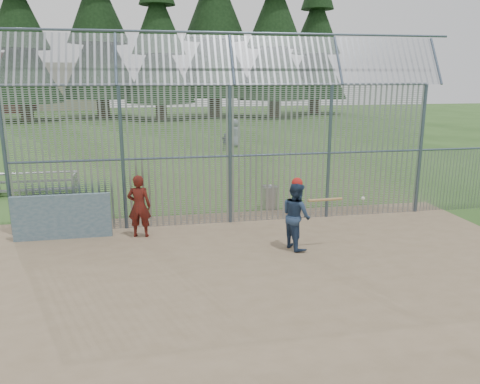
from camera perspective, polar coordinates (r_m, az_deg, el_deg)
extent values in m
plane|color=#2D511E|center=(10.68, 2.06, -9.33)|extent=(120.00, 120.00, 0.00)
cube|color=#756047|center=(10.23, 2.69, -10.36)|extent=(14.00, 10.00, 0.02)
cube|color=#38566B|center=(13.18, -20.85, -2.86)|extent=(2.50, 0.12, 1.20)
imported|color=navy|center=(11.68, 6.86, -2.86)|extent=(0.83, 0.96, 1.69)
imported|color=maroon|center=(12.72, -12.19, -1.69)|extent=(0.67, 0.50, 1.69)
imported|color=gray|center=(28.84, -0.63, 7.18)|extent=(0.92, 0.68, 1.72)
imported|color=slate|center=(27.66, -1.82, 6.13)|extent=(0.63, 0.40, 1.00)
sphere|color=#AF1B17|center=(11.47, 6.98, 1.09)|extent=(0.27, 0.27, 0.27)
cylinder|color=#AA7F4C|center=(11.66, 10.42, -0.92)|extent=(0.85, 0.11, 0.07)
sphere|color=#AA7F4C|center=(11.51, 8.43, -1.03)|extent=(0.09, 0.09, 0.09)
sphere|color=white|center=(12.20, 14.77, -0.75)|extent=(0.09, 0.09, 0.09)
cylinder|color=#9A9CA2|center=(15.31, 3.66, -0.76)|extent=(0.52, 0.52, 0.70)
cylinder|color=#9EA0A5|center=(15.22, 3.69, 0.59)|extent=(0.56, 0.56, 0.05)
sphere|color=#9EA0A5|center=(15.21, 3.69, 0.77)|extent=(0.10, 0.10, 0.10)
cube|color=gray|center=(18.61, -23.80, 0.23)|extent=(3.00, 0.25, 0.05)
cube|color=slate|center=(18.89, -23.65, 1.21)|extent=(3.00, 0.25, 0.05)
cube|color=slate|center=(19.18, -23.50, 2.16)|extent=(3.00, 0.25, 0.05)
cube|color=slate|center=(18.65, -19.43, 1.12)|extent=(0.06, 0.90, 0.70)
cylinder|color=#47566B|center=(13.78, -26.68, 3.16)|extent=(0.10, 0.10, 4.00)
cylinder|color=#47566B|center=(13.27, -14.12, 3.87)|extent=(0.10, 0.10, 4.00)
cylinder|color=#47566B|center=(13.44, -1.21, 4.40)|extent=(0.10, 0.10, 4.00)
cylinder|color=#47566B|center=(14.24, 10.81, 4.70)|extent=(0.10, 0.10, 4.00)
cylinder|color=#47566B|center=(15.60, 21.15, 4.79)|extent=(0.10, 0.10, 4.00)
cylinder|color=#47566B|center=(13.26, -1.26, 12.96)|extent=(12.00, 0.07, 0.07)
cylinder|color=#47566B|center=(13.44, -1.21, 4.40)|extent=(12.00, 0.06, 0.06)
cube|color=gray|center=(13.44, -1.21, 4.40)|extent=(12.00, 0.02, 4.00)
cube|color=gray|center=(12.89, -0.98, 15.83)|extent=(12.00, 0.77, 1.31)
cylinder|color=#47566B|center=(15.77, 20.84, 1.21)|extent=(0.08, 0.08, 2.00)
cylinder|color=#332319|center=(51.01, -24.60, 9.60)|extent=(1.19, 1.19, 3.06)
cone|color=black|center=(51.30, -25.62, 19.27)|extent=(7.48, 7.48, 13.94)
cylinder|color=#332319|center=(52.84, -16.36, 10.58)|extent=(1.33, 1.33, 3.42)
cone|color=black|center=(53.27, -17.11, 21.03)|extent=(8.36, 8.36, 15.58)
cylinder|color=#332319|center=(48.66, -9.60, 10.39)|extent=(1.12, 1.12, 2.88)
cone|color=black|center=(48.88, -10.00, 19.98)|extent=(7.04, 7.04, 13.12)
cylinder|color=#332319|center=(52.12, -2.98, 11.17)|extent=(1.40, 1.40, 3.60)
cone|color=black|center=(52.65, -3.13, 22.33)|extent=(8.80, 8.80, 16.40)
cylinder|color=#332319|center=(51.36, 4.11, 10.92)|extent=(1.26, 1.26, 3.24)
cone|color=black|center=(51.72, 4.30, 21.13)|extent=(7.92, 7.92, 14.76)
cylinder|color=#332319|center=(56.97, 9.00, 10.98)|extent=(1.19, 1.19, 3.06)
cone|color=black|center=(57.23, 9.34, 19.68)|extent=(7.48, 7.48, 13.94)
cube|color=#B2A58C|center=(68.28, -19.58, 12.05)|extent=(8.00, 7.00, 6.00)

